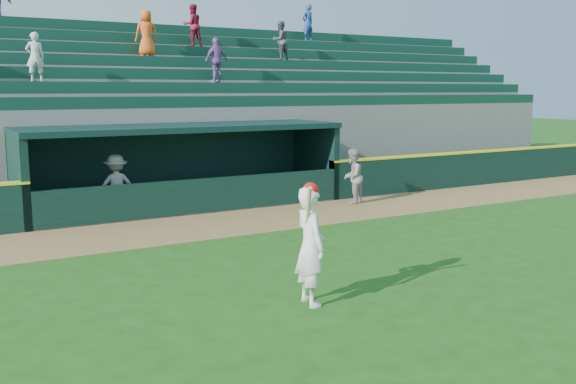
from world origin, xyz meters
The scene contains 9 objects.
ground centered at (0.00, 0.00, 0.00)m, with size 120.00×120.00×0.00m, color #1C4C13.
warning_track centered at (0.00, 4.90, 0.01)m, with size 40.00×3.00×0.01m, color olive.
field_wall_right centered at (12.25, 6.55, 0.60)m, with size 15.50×0.30×1.20m, color black.
wall_stripe_right centered at (12.25, 6.55, 1.23)m, with size 15.50×0.32×0.06m, color yellow.
dugout_player_front centered at (4.68, 5.68, 0.85)m, with size 0.82×0.64×1.69m, color #9D9C98.
dugout_player_inside centered at (-2.16, 7.25, 0.87)m, with size 1.12×0.64×1.73m, color #9C9D98.
dugout centered at (0.00, 8.00, 1.36)m, with size 9.40×2.80×2.46m.
stands centered at (-0.04, 12.58, 2.41)m, with size 34.50×6.25×7.62m.
batter_at_plate centered at (-1.46, -1.62, 1.01)m, with size 0.59×0.84×2.03m.
Camera 1 is at (-6.89, -10.16, 3.48)m, focal length 40.00 mm.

